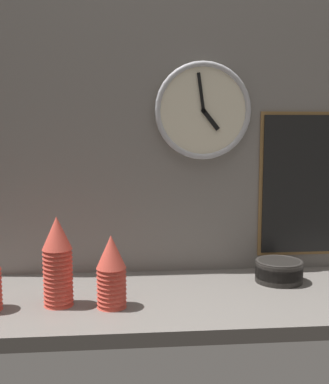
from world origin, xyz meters
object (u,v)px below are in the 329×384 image
object	(u,v)px
cup_stack_center_left	(111,271)
menu_board	(306,184)
cup_stack_left	(58,261)
wall_clock	(203,111)
bowl_stack_right	(279,270)

from	to	relation	value
cup_stack_center_left	menu_board	bearing A→B (deg)	25.80
cup_stack_left	menu_board	world-z (taller)	menu_board
wall_clock	bowl_stack_right	bearing A→B (deg)	-31.04
cup_stack_center_left	cup_stack_left	xyz separation A→B (cm)	(-15.34, 2.83, 2.54)
cup_stack_center_left	wall_clock	size ratio (longest dim) A/B	0.62
cup_stack_center_left	wall_clock	distance (cm)	65.09
cup_stack_center_left	wall_clock	xyz separation A→B (cm)	(31.56, 32.76, 46.56)
bowl_stack_right	menu_board	distance (cm)	34.15
cup_stack_center_left	menu_board	distance (cm)	79.96
bowl_stack_right	cup_stack_center_left	bearing A→B (deg)	-161.55
cup_stack_left	menu_board	bearing A→B (deg)	19.94
cup_stack_left	cup_stack_center_left	bearing A→B (deg)	-10.45
wall_clock	menu_board	size ratio (longest dim) A/B	0.65
cup_stack_left	wall_clock	size ratio (longest dim) A/B	0.78
wall_clock	menu_board	bearing A→B (deg)	1.34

